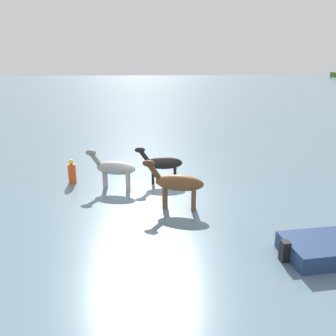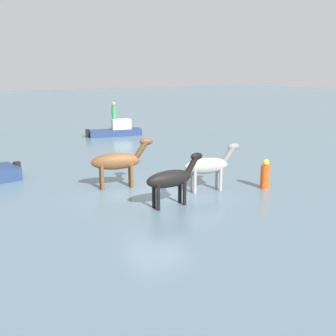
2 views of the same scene
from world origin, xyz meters
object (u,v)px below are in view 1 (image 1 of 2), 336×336
object	(u,v)px
horse_lead	(114,168)
buoy_channel_marker	(72,172)
horse_rear_stallion	(177,183)
horse_dark_mare	(162,163)

from	to	relation	value
horse_lead	buoy_channel_marker	xyz separation A→B (m)	(-0.92, -2.07, -0.46)
buoy_channel_marker	horse_rear_stallion	bearing A→B (deg)	56.09
horse_rear_stallion	buoy_channel_marker	distance (m)	5.69
horse_dark_mare	buoy_channel_marker	distance (m)	4.24
horse_dark_mare	horse_rear_stallion	size ratio (longest dim) A/B	0.90
horse_lead	horse_rear_stallion	world-z (taller)	horse_rear_stallion
horse_lead	buoy_channel_marker	bearing A→B (deg)	-11.77
horse_dark_mare	buoy_channel_marker	size ratio (longest dim) A/B	1.93
horse_dark_mare	buoy_channel_marker	xyz separation A→B (m)	(-0.18, -4.22, -0.44)
buoy_channel_marker	horse_dark_mare	bearing A→B (deg)	87.62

